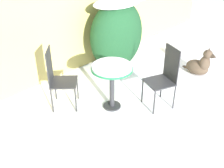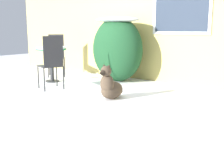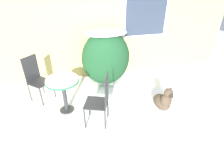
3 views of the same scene
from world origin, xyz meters
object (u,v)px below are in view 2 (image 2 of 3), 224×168
object	(u,v)px
patio_table	(51,53)
patio_chair_far_side	(52,61)
patio_chair_near_table	(56,54)
dog	(110,87)

from	to	relation	value
patio_table	patio_chair_far_side	world-z (taller)	patio_chair_far_side
patio_table	patio_chair_near_table	distance (m)	0.89
patio_table	dog	distance (m)	2.17
patio_chair_far_side	dog	xyz separation A→B (m)	(1.40, 0.08, -0.35)
patio_table	patio_chair_near_table	world-z (taller)	patio_chair_near_table
dog	patio_table	bearing A→B (deg)	164.06
patio_chair_near_table	dog	xyz separation A→B (m)	(2.66, -1.13, -0.35)
patio_table	patio_chair_far_side	distance (m)	0.88
patio_chair_near_table	dog	distance (m)	2.91
patio_table	patio_chair_far_side	size ratio (longest dim) A/B	0.75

